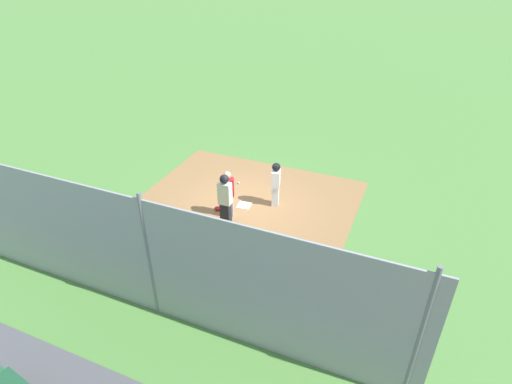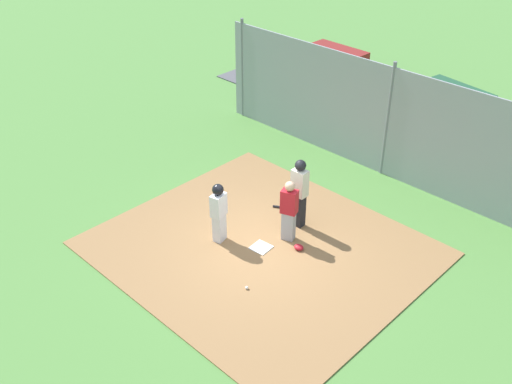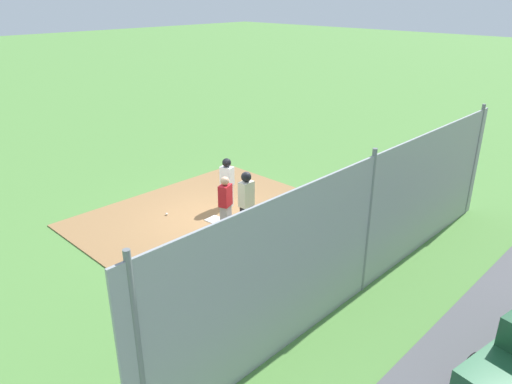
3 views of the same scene
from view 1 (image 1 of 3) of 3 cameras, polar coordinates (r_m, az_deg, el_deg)
name	(u,v)px [view 1 (image 1 of 3)]	position (r m, az deg, el deg)	size (l,w,h in m)	color
ground_plane	(244,206)	(14.10, -1.64, -1.95)	(140.00, 140.00, 0.00)	#51843D
dirt_infield	(244,206)	(14.09, -1.65, -1.90)	(7.20, 6.40, 0.03)	olive
home_plate	(244,205)	(14.08, -1.65, -1.82)	(0.44, 0.44, 0.02)	white
catcher	(228,193)	(13.16, -3.85, -0.19)	(0.45, 0.38, 1.61)	#9E9EA3
umpire	(225,200)	(12.54, -4.25, -1.12)	(0.39, 0.28, 1.86)	black
runner	(276,182)	(13.68, 2.72, 1.39)	(0.34, 0.43, 1.57)	silver
baseball_bat	(241,237)	(12.59, -2.07, -6.22)	(0.06, 0.06, 0.77)	black
catcher_mask	(218,208)	(13.88, -5.21, -2.24)	(0.24, 0.20, 0.12)	#B21923
baseball	(239,183)	(15.34, -2.38, 1.29)	(0.07, 0.07, 0.07)	white
backstop_fence	(150,260)	(9.70, -14.32, -8.95)	(12.00, 0.10, 3.35)	#93999E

